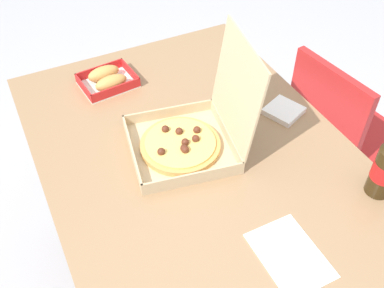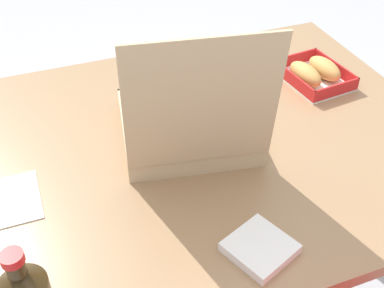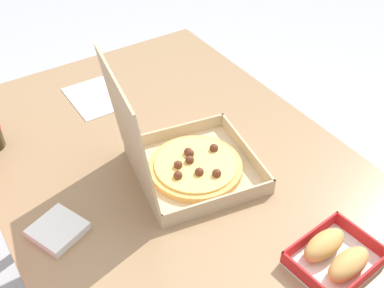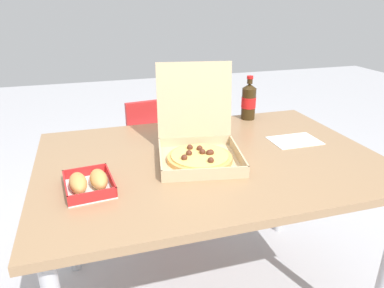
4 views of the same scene
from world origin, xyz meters
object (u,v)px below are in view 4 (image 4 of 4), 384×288
at_px(cola_bottle, 249,101).
at_px(bread_side_box, 89,182).
at_px(paper_menu, 295,141).
at_px(chair, 154,153).
at_px(pizza_box_open, 199,146).
at_px(napkin_pile, 175,127).

bearing_deg(cola_bottle, bread_side_box, -147.10).
distance_m(bread_side_box, paper_menu, 0.90).
relative_size(chair, bread_side_box, 4.06).
relative_size(pizza_box_open, paper_menu, 1.90).
xyz_separation_m(bread_side_box, cola_bottle, (0.82, 0.53, 0.07)).
xyz_separation_m(bread_side_box, napkin_pile, (0.41, 0.48, -0.02)).
height_order(bread_side_box, paper_menu, bread_side_box).
bearing_deg(napkin_pile, bread_side_box, -130.60).
bearing_deg(pizza_box_open, chair, 94.06).
bearing_deg(chair, paper_menu, -51.82).
xyz_separation_m(cola_bottle, napkin_pile, (-0.40, -0.04, -0.08)).
distance_m(chair, paper_menu, 0.87).
distance_m(pizza_box_open, paper_menu, 0.47).
bearing_deg(pizza_box_open, paper_menu, 6.54).
bearing_deg(napkin_pile, pizza_box_open, -89.07).
distance_m(bread_side_box, cola_bottle, 0.98).
relative_size(bread_side_box, paper_menu, 0.97).
bearing_deg(pizza_box_open, bread_side_box, -162.94).
relative_size(chair, pizza_box_open, 2.08).
distance_m(cola_bottle, napkin_pile, 0.41).
bearing_deg(cola_bottle, paper_menu, -79.23).
bearing_deg(chair, napkin_pile, -82.78).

